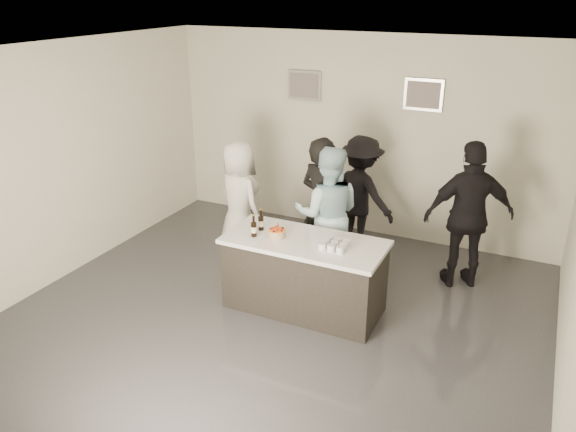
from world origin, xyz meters
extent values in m
plane|color=#3D3D42|center=(0.00, 0.00, 0.00)|extent=(6.00, 6.00, 0.00)
plane|color=white|center=(0.00, 0.00, 3.00)|extent=(6.00, 6.00, 0.00)
cube|color=silver|center=(0.00, 3.00, 1.50)|extent=(6.00, 0.04, 3.00)
cube|color=silver|center=(0.00, -3.00, 1.50)|extent=(6.00, 0.04, 3.00)
cube|color=silver|center=(-3.00, 0.00, 1.50)|extent=(0.04, 6.00, 3.00)
cube|color=#B2B2B7|center=(-0.90, 2.97, 2.20)|extent=(0.54, 0.04, 0.44)
cube|color=#B2B2B7|center=(0.90, 2.97, 2.20)|extent=(0.54, 0.04, 0.44)
cube|color=white|center=(0.22, 0.48, 0.45)|extent=(1.86, 0.86, 0.90)
cylinder|color=orange|center=(-0.10, 0.42, 0.94)|extent=(0.19, 0.19, 0.08)
cylinder|color=black|center=(-0.36, 0.52, 1.03)|extent=(0.07, 0.07, 0.26)
cylinder|color=black|center=(-0.35, 0.32, 1.03)|extent=(0.07, 0.07, 0.26)
cube|color=orange|center=(0.60, 0.44, 0.94)|extent=(0.30, 0.30, 0.08)
cube|color=pink|center=(-0.05, 0.13, 0.90)|extent=(0.24, 0.08, 0.01)
imported|color=black|center=(0.03, 1.46, 0.93)|extent=(0.79, 0.66, 1.86)
imported|color=#B6E2EE|center=(0.17, 1.33, 0.89)|extent=(1.04, 0.92, 1.79)
imported|color=white|center=(-1.19, 1.42, 0.84)|extent=(0.97, 0.84, 1.68)
imported|color=black|center=(1.82, 1.90, 0.95)|extent=(1.21, 0.92, 1.90)
imported|color=black|center=(0.26, 2.37, 0.84)|extent=(1.23, 0.94, 1.68)
camera|label=1|loc=(2.55, -4.87, 3.61)|focal=35.00mm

